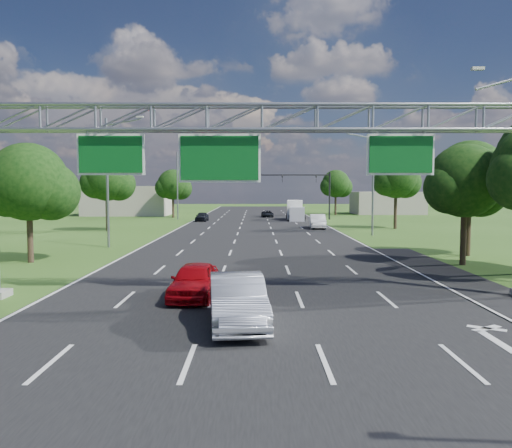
{
  "coord_description": "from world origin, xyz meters",
  "views": [
    {
      "loc": [
        -0.03,
        -8.8,
        4.59
      ],
      "look_at": [
        0.01,
        14.97,
        2.9
      ],
      "focal_mm": 35.0,
      "sensor_mm": 36.0,
      "label": 1
    }
  ],
  "objects_px": {
    "traffic_signal": "(306,185)",
    "silver_sedan": "(237,300)",
    "sign_gantry": "(264,133)",
    "red_coupe": "(195,281)",
    "box_truck": "(295,211)"
  },
  "relations": [
    {
      "from": "traffic_signal",
      "to": "silver_sedan",
      "type": "height_order",
      "value": "traffic_signal"
    },
    {
      "from": "traffic_signal",
      "to": "red_coupe",
      "type": "height_order",
      "value": "traffic_signal"
    },
    {
      "from": "silver_sedan",
      "to": "box_truck",
      "type": "bearing_deg",
      "value": 77.41
    },
    {
      "from": "traffic_signal",
      "to": "silver_sedan",
      "type": "relative_size",
      "value": 2.39
    },
    {
      "from": "box_truck",
      "to": "red_coupe",
      "type": "bearing_deg",
      "value": -93.94
    },
    {
      "from": "red_coupe",
      "to": "box_truck",
      "type": "xyz_separation_m",
      "value": [
        8.45,
        52.12,
        0.63
      ]
    },
    {
      "from": "traffic_signal",
      "to": "box_truck",
      "type": "xyz_separation_m",
      "value": [
        -1.6,
        -1.02,
        -3.8
      ]
    },
    {
      "from": "silver_sedan",
      "to": "box_truck",
      "type": "height_order",
      "value": "box_truck"
    },
    {
      "from": "traffic_signal",
      "to": "silver_sedan",
      "type": "bearing_deg",
      "value": -98.06
    },
    {
      "from": "sign_gantry",
      "to": "red_coupe",
      "type": "xyz_separation_m",
      "value": [
        -2.9,
        -0.14,
        -6.15
      ]
    },
    {
      "from": "traffic_signal",
      "to": "red_coupe",
      "type": "xyz_separation_m",
      "value": [
        -10.05,
        -53.14,
        -4.42
      ]
    },
    {
      "from": "red_coupe",
      "to": "box_truck",
      "type": "bearing_deg",
      "value": 84.67
    },
    {
      "from": "red_coupe",
      "to": "sign_gantry",
      "type": "bearing_deg",
      "value": 6.58
    },
    {
      "from": "silver_sedan",
      "to": "traffic_signal",
      "type": "bearing_deg",
      "value": 75.95
    },
    {
      "from": "sign_gantry",
      "to": "silver_sedan",
      "type": "relative_size",
      "value": 4.6
    }
  ]
}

